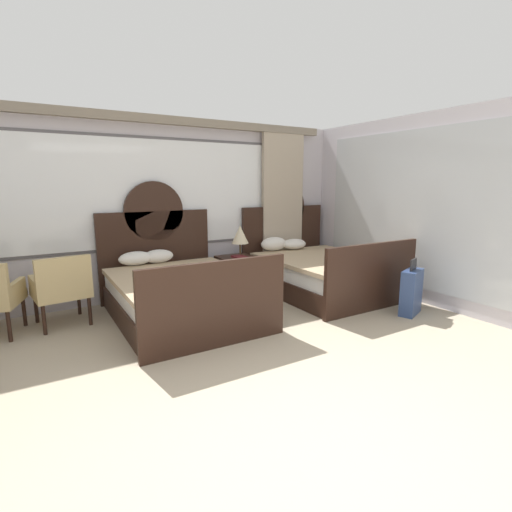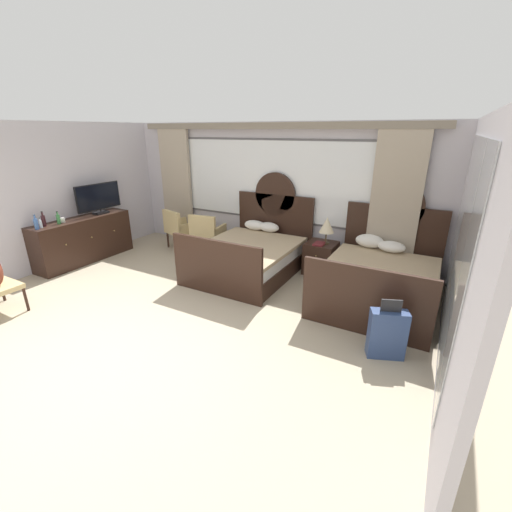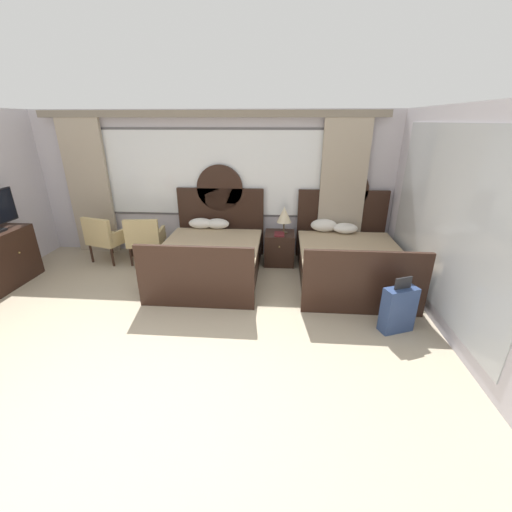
% 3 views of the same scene
% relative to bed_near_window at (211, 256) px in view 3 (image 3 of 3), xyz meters
% --- Properties ---
extents(ground_plane, '(24.00, 24.00, 0.00)m').
position_rel_bed_near_window_xyz_m(ground_plane, '(-0.14, -3.02, -0.35)').
color(ground_plane, tan).
extents(wall_back_window, '(6.78, 0.22, 2.70)m').
position_rel_bed_near_window_xyz_m(wall_back_window, '(-0.14, 1.08, 1.07)').
color(wall_back_window, silver).
rests_on(wall_back_window, ground_plane).
extents(wall_right_mirror, '(0.08, 4.70, 2.70)m').
position_rel_bed_near_window_xyz_m(wall_right_mirror, '(3.28, -1.24, 1.00)').
color(wall_right_mirror, silver).
rests_on(wall_right_mirror, ground_plane).
extents(bed_near_window, '(1.67, 2.17, 1.76)m').
position_rel_bed_near_window_xyz_m(bed_near_window, '(0.00, 0.00, 0.00)').
color(bed_near_window, black).
rests_on(bed_near_window, ground_plane).
extents(bed_near_mirror, '(1.67, 2.17, 1.76)m').
position_rel_bed_near_window_xyz_m(bed_near_mirror, '(2.32, 0.00, 0.00)').
color(bed_near_mirror, black).
rests_on(bed_near_mirror, ground_plane).
extents(nightstand_between_beds, '(0.54, 0.57, 0.59)m').
position_rel_bed_near_window_xyz_m(nightstand_between_beds, '(1.17, 0.61, -0.05)').
color(nightstand_between_beds, black).
rests_on(nightstand_between_beds, ground_plane).
extents(table_lamp_on_nightstand, '(0.27, 0.27, 0.49)m').
position_rel_bed_near_window_xyz_m(table_lamp_on_nightstand, '(1.24, 0.62, 0.58)').
color(table_lamp_on_nightstand, brown).
rests_on(table_lamp_on_nightstand, nightstand_between_beds).
extents(book_on_nightstand, '(0.18, 0.26, 0.03)m').
position_rel_bed_near_window_xyz_m(book_on_nightstand, '(1.16, 0.50, 0.25)').
color(book_on_nightstand, maroon).
rests_on(book_on_nightstand, nightstand_between_beds).
extents(armchair_by_window_left, '(0.68, 0.68, 0.89)m').
position_rel_bed_near_window_xyz_m(armchair_by_window_left, '(-1.33, 0.44, 0.15)').
color(armchair_by_window_left, tan).
rests_on(armchair_by_window_left, ground_plane).
extents(armchair_by_window_centre, '(0.75, 0.75, 0.89)m').
position_rel_bed_near_window_xyz_m(armchair_by_window_centre, '(-2.09, 0.44, 0.15)').
color(armchair_by_window_centre, tan).
rests_on(armchair_by_window_centre, ground_plane).
extents(suitcase_on_floor, '(0.46, 0.32, 0.75)m').
position_rel_bed_near_window_xyz_m(suitcase_on_floor, '(2.69, -1.47, -0.04)').
color(suitcase_on_floor, navy).
rests_on(suitcase_on_floor, ground_plane).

